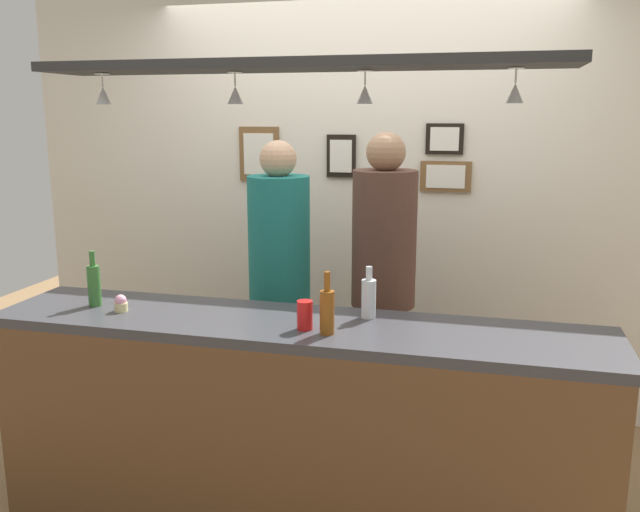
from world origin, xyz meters
TOP-DOWN VIEW (x-y plane):
  - ground_plane at (0.00, 0.00)m, footprint 8.00×8.00m
  - back_wall at (0.00, 1.10)m, footprint 4.40×0.06m
  - bar_counter at (0.00, -0.50)m, footprint 2.70×0.55m
  - overhead_glass_rack at (0.00, -0.30)m, footprint 2.20×0.36m
  - hanging_wineglass_far_left at (-0.87, -0.32)m, footprint 0.07×0.07m
  - hanging_wineglass_left at (-0.27, -0.27)m, footprint 0.07×0.07m
  - hanging_wineglass_center_left at (0.27, -0.23)m, footprint 0.07×0.07m
  - hanging_wineglass_center at (0.86, -0.26)m, footprint 0.07×0.07m
  - person_middle_teal_shirt at (-0.32, 0.45)m, footprint 0.34×0.34m
  - person_right_brown_shirt at (0.26, 0.45)m, footprint 0.34×0.34m
  - bottle_beer_amber_tall at (0.18, -0.47)m, footprint 0.06×0.06m
  - bottle_beer_green_import at (-0.97, -0.34)m, footprint 0.06×0.06m
  - bottle_soda_clear at (0.30, -0.21)m, footprint 0.06×0.06m
  - drink_can at (0.07, -0.43)m, footprint 0.07×0.07m
  - cupcake at (-0.80, -0.40)m, footprint 0.06×0.06m
  - picture_frame_lower_pair at (0.53, 1.06)m, footprint 0.30×0.02m
  - picture_frame_crest at (-0.11, 1.06)m, footprint 0.18×0.02m
  - picture_frame_caricature at (-0.65, 1.06)m, footprint 0.26×0.02m
  - picture_frame_upper_small at (0.51, 1.06)m, footprint 0.22×0.02m

SIDE VIEW (x-z plane):
  - ground_plane at x=0.00m, z-range 0.00..0.00m
  - bar_counter at x=0.00m, z-range 0.17..1.13m
  - cupcake at x=-0.80m, z-range 0.96..1.04m
  - drink_can at x=0.07m, z-range 0.96..1.08m
  - person_middle_teal_shirt at x=-0.32m, z-range 0.18..1.87m
  - bottle_soda_clear at x=0.30m, z-range 0.94..1.17m
  - person_right_brown_shirt at x=0.26m, z-range 0.18..1.93m
  - bottle_beer_amber_tall at x=0.18m, z-range 0.93..1.19m
  - bottle_beer_green_import at x=-0.97m, z-range 0.93..1.19m
  - back_wall at x=0.00m, z-range 0.00..2.60m
  - picture_frame_lower_pair at x=0.53m, z-range 1.38..1.56m
  - picture_frame_crest at x=-0.11m, z-range 1.45..1.71m
  - picture_frame_caricature at x=-0.65m, z-range 1.42..1.76m
  - picture_frame_upper_small at x=0.51m, z-range 1.60..1.78m
  - hanging_wineglass_far_left at x=-0.87m, z-range 1.85..1.98m
  - hanging_wineglass_left at x=-0.27m, z-range 1.85..1.98m
  - hanging_wineglass_center_left at x=0.27m, z-range 1.85..1.98m
  - hanging_wineglass_center at x=0.86m, z-range 1.85..1.98m
  - overhead_glass_rack at x=0.00m, z-range 2.01..2.05m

